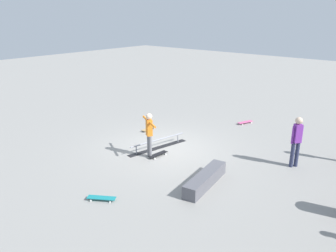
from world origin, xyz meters
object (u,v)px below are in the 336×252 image
skateboard_main (158,154)px  loose_skateboard_teal (101,198)px  skate_ledge (205,179)px  loose_skateboard_natural (149,128)px  bystander_purple_shirt (297,139)px  grind_rail (158,144)px  loose_skateboard_pink (245,122)px  skater_main (149,132)px

skateboard_main → loose_skateboard_teal: (3.24, 0.80, 0.00)m
skate_ledge → loose_skateboard_natural: (-2.52, -4.72, -0.12)m
loose_skateboard_natural → skate_ledge: bearing=54.6°
loose_skateboard_teal → bystander_purple_shirt: bearing=27.2°
skateboard_main → bystander_purple_shirt: size_ratio=0.47×
skateboard_main → bystander_purple_shirt: bystander_purple_shirt is taller
grind_rail → loose_skateboard_pink: 4.97m
bystander_purple_shirt → loose_skateboard_teal: 6.50m
skate_ledge → skateboard_main: (-0.69, -2.51, -0.12)m
skater_main → bystander_purple_shirt: bystander_purple_shirt is taller
skater_main → bystander_purple_shirt: (-2.55, 4.24, 0.04)m
bystander_purple_shirt → loose_skateboard_teal: bystander_purple_shirt is taller
skater_main → skateboard_main: skater_main is taller
skate_ledge → loose_skateboard_pink: 6.38m
bystander_purple_shirt → loose_skateboard_teal: size_ratio=2.23×
bystander_purple_shirt → skater_main: bearing=158.2°
grind_rail → skate_ledge: 3.27m
loose_skateboard_natural → skateboard_main: bearing=42.9°
skate_ledge → bystander_purple_shirt: bearing=152.8°
skate_ledge → loose_skateboard_teal: size_ratio=2.73×
skater_main → loose_skateboard_natural: skater_main is taller
bystander_purple_shirt → skateboard_main: bearing=156.8°
skateboard_main → loose_skateboard_pink: same height
grind_rail → skateboard_main: 0.77m
grind_rail → loose_skateboard_natural: grind_rail is taller
loose_skateboard_teal → loose_skateboard_natural: size_ratio=0.96×
grind_rail → loose_skateboard_pink: grind_rail is taller
grind_rail → skate_ledge: size_ratio=1.23×
grind_rail → bystander_purple_shirt: (-1.74, 4.56, 0.83)m
grind_rail → loose_skateboard_natural: bearing=-115.3°
bystander_purple_shirt → loose_skateboard_natural: size_ratio=2.13×
loose_skateboard_teal → skateboard_main: bearing=71.5°
bystander_purple_shirt → skate_ledge: bearing=-170.0°
skater_main → skateboard_main: 0.92m
bystander_purple_shirt → loose_skateboard_pink: size_ratio=2.13×
skateboard_main → loose_skateboard_teal: size_ratio=1.04×
grind_rail → skater_main: 1.18m
skater_main → bystander_purple_shirt: 4.95m
skater_main → loose_skateboard_teal: bearing=-42.9°
loose_skateboard_natural → grind_rail: bearing=45.9°
loose_skateboard_pink → loose_skateboard_teal: bearing=21.8°
loose_skateboard_pink → grind_rail: bearing=7.4°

